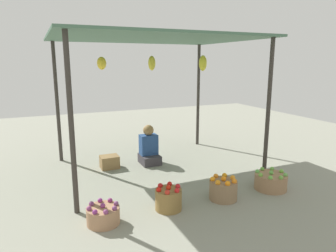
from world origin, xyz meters
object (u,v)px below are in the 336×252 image
basket_red_tomatoes (168,199)px  wooden_crate_near_vendor (110,162)px  basket_oranges (223,189)px  basket_purple_onions (103,215)px  basket_green_apples (271,181)px  vendor_person (149,149)px

basket_red_tomatoes → wooden_crate_near_vendor: bearing=100.4°
basket_oranges → wooden_crate_near_vendor: 2.36m
basket_purple_onions → basket_green_apples: basket_green_apples is taller
vendor_person → basket_red_tomatoes: size_ratio=2.12×
basket_purple_onions → basket_red_tomatoes: size_ratio=1.13×
basket_purple_onions → wooden_crate_near_vendor: 2.07m
basket_green_apples → wooden_crate_near_vendor: (-2.13, 2.01, -0.01)m
basket_green_apples → basket_red_tomatoes: bearing=179.2°
basket_red_tomatoes → vendor_person: bearing=77.6°
basket_purple_onions → wooden_crate_near_vendor: size_ratio=1.22×
basket_oranges → basket_green_apples: size_ratio=0.82×
basket_red_tomatoes → basket_oranges: size_ratio=0.89×
basket_red_tomatoes → basket_green_apples: 1.77m
basket_green_apples → basket_oranges: bearing=-179.7°
basket_purple_onions → wooden_crate_near_vendor: bearing=74.8°
basket_purple_onions → wooden_crate_near_vendor: (0.54, 2.00, 0.00)m
basket_purple_onions → basket_red_tomatoes: 0.90m
wooden_crate_near_vendor → basket_green_apples: bearing=-43.2°
basket_purple_onions → vendor_person: bearing=55.8°
vendor_person → basket_oranges: vendor_person is taller
basket_red_tomatoes → basket_oranges: basket_oranges is taller
basket_red_tomatoes → wooden_crate_near_vendor: size_ratio=1.08×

